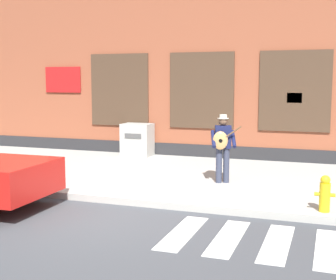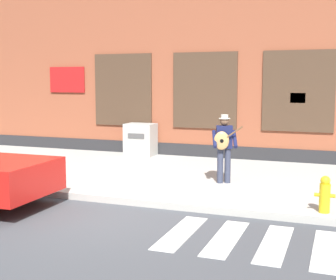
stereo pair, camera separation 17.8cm
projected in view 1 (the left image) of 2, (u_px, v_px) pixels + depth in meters
ground_plane at (110, 216)px, 9.05m from camera, size 160.00×160.00×0.00m
sidewalk at (172, 176)px, 12.51m from camera, size 28.00×5.78×0.15m
building_backdrop at (217, 50)px, 16.63m from camera, size 28.00×4.06×7.37m
crosswalk at (329, 249)px, 7.27m from camera, size 5.20×1.90×0.01m
busker at (223, 144)px, 11.21m from camera, size 0.78×0.67×1.66m
utility_box at (137, 140)px, 15.40m from camera, size 0.96×0.72×1.06m
fire_hydrant at (325, 194)px, 8.79m from camera, size 0.38×0.20×0.70m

